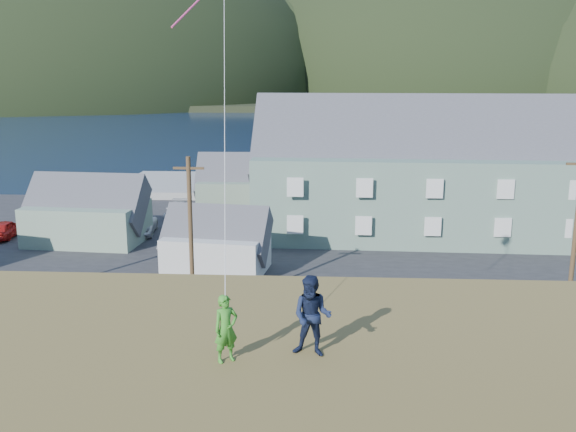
% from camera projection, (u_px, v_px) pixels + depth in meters
% --- Properties ---
extents(ground, '(900.00, 900.00, 0.00)m').
position_uv_depth(ground, '(256.00, 332.00, 33.10)').
color(ground, '#0A1638').
rests_on(ground, ground).
extents(grass_strip, '(110.00, 8.00, 0.10)m').
position_uv_depth(grass_strip, '(251.00, 347.00, 31.14)').
color(grass_strip, '#4C3D19').
rests_on(grass_strip, ground).
extents(waterfront_lot, '(72.00, 36.00, 0.12)m').
position_uv_depth(waterfront_lot, '(279.00, 244.00, 49.63)').
color(waterfront_lot, '#28282B').
rests_on(waterfront_lot, ground).
extents(wharf, '(26.00, 14.00, 0.90)m').
position_uv_depth(wharf, '(240.00, 186.00, 72.25)').
color(wharf, gray).
rests_on(wharf, ground).
extents(far_shore, '(900.00, 320.00, 2.00)m').
position_uv_depth(far_shore, '(319.00, 92.00, 354.02)').
color(far_shore, black).
rests_on(far_shore, ground).
extents(far_hills, '(760.00, 265.00, 143.00)m').
position_uv_depth(far_hills, '(393.00, 94.00, 302.59)').
color(far_hills, black).
rests_on(far_hills, ground).
extents(lodge, '(39.29, 12.15, 13.70)m').
position_uv_depth(lodge, '(500.00, 172.00, 50.83)').
color(lodge, slate).
rests_on(lodge, waterfront_lot).
extents(shed_palegreen_near, '(9.38, 6.29, 6.52)m').
position_uv_depth(shed_palegreen_near, '(87.00, 212.00, 49.48)').
color(shed_palegreen_near, gray).
rests_on(shed_palegreen_near, waterfront_lot).
extents(shed_white, '(7.41, 5.41, 5.46)m').
position_uv_depth(shed_white, '(217.00, 243.00, 42.15)').
color(shed_white, beige).
rests_on(shed_white, waterfront_lot).
extents(shed_palegreen_far, '(10.23, 6.00, 6.79)m').
position_uv_depth(shed_palegreen_far, '(251.00, 185.00, 60.30)').
color(shed_palegreen_far, slate).
rests_on(shed_palegreen_far, waterfront_lot).
extents(utility_poles, '(32.78, 0.24, 9.61)m').
position_uv_depth(utility_poles, '(231.00, 236.00, 33.58)').
color(utility_poles, '#47331E').
rests_on(utility_poles, waterfront_lot).
extents(parked_cars, '(28.74, 12.35, 1.57)m').
position_uv_depth(parked_cars, '(169.00, 220.00, 54.02)').
color(parked_cars, red).
rests_on(parked_cars, waterfront_lot).
extents(kite_flyer_green, '(0.64, 0.59, 1.46)m').
position_uv_depth(kite_flyer_green, '(226.00, 329.00, 13.44)').
color(kite_flyer_green, '#348624').
rests_on(kite_flyer_green, hillside).
extents(kite_flyer_navy, '(0.99, 0.84, 1.78)m').
position_uv_depth(kite_flyer_navy, '(312.00, 316.00, 13.70)').
color(kite_flyer_navy, '#141C37').
rests_on(kite_flyer_navy, hillside).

